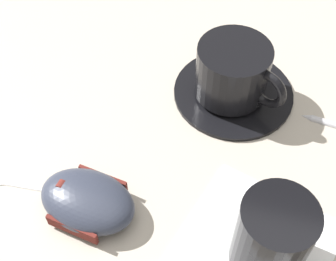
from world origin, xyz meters
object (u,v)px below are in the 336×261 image
(saucer, at_px, (233,91))
(coffee_cup, at_px, (234,72))
(computer_mouse, at_px, (87,201))
(drinking_glass, at_px, (272,237))

(saucer, xyz_separation_m, coffee_cup, (-0.00, -0.00, 0.04))
(coffee_cup, distance_m, computer_mouse, 0.23)
(saucer, bearing_deg, computer_mouse, -120.34)
(coffee_cup, xyz_separation_m, computer_mouse, (-0.11, -0.19, -0.03))
(saucer, relative_size, drinking_glass, 1.63)
(coffee_cup, relative_size, drinking_glass, 1.22)
(coffee_cup, bearing_deg, drinking_glass, -70.80)
(saucer, bearing_deg, drinking_glass, -71.91)
(drinking_glass, bearing_deg, computer_mouse, 178.05)
(coffee_cup, height_order, computer_mouse, coffee_cup)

